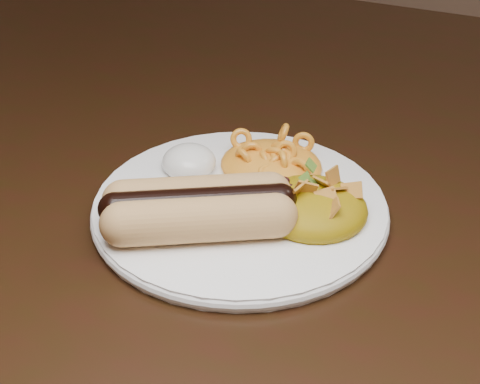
% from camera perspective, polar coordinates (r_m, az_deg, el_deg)
% --- Properties ---
extents(table, '(1.60, 0.90, 0.75)m').
position_cam_1_polar(table, '(0.76, 11.78, -4.36)').
color(table, black).
rests_on(table, floor).
extents(plate, '(0.31, 0.31, 0.01)m').
position_cam_1_polar(plate, '(0.62, -0.00, -1.26)').
color(plate, white).
rests_on(plate, table).
extents(hotdog, '(0.13, 0.12, 0.04)m').
position_cam_1_polar(hotdog, '(0.58, -3.25, -1.20)').
color(hotdog, tan).
rests_on(hotdog, plate).
extents(mac_and_cheese, '(0.12, 0.11, 0.04)m').
position_cam_1_polar(mac_and_cheese, '(0.66, 2.46, 3.11)').
color(mac_and_cheese, orange).
rests_on(mac_and_cheese, plate).
extents(sour_cream, '(0.06, 0.06, 0.03)m').
position_cam_1_polar(sour_cream, '(0.66, -4.00, 2.84)').
color(sour_cream, white).
rests_on(sour_cream, plate).
extents(taco_salad, '(0.09, 0.09, 0.04)m').
position_cam_1_polar(taco_salad, '(0.60, 5.68, -0.52)').
color(taco_salad, '#D47200').
rests_on(taco_salad, plate).
extents(fork, '(0.04, 0.14, 0.00)m').
position_cam_1_polar(fork, '(0.62, 2.30, -2.05)').
color(fork, white).
rests_on(fork, table).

